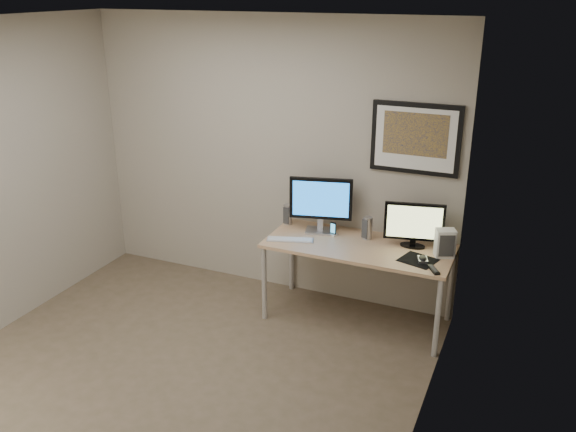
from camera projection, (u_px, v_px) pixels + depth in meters
name	position (u px, v px, depth m)	size (l,w,h in m)	color
floor	(179.00, 375.00, 4.71)	(3.60, 3.60, 0.00)	brown
room	(198.00, 155.00, 4.50)	(3.60, 3.60, 3.60)	white
desk	(359.00, 252.00, 5.26)	(1.60, 0.70, 0.73)	#956948
framed_art	(415.00, 139.00, 5.07)	(0.75, 0.04, 0.60)	black
monitor_large	(321.00, 203.00, 5.40)	(0.55, 0.24, 0.51)	#B0B0B5
monitor_tv	(414.00, 224.00, 5.11)	(0.50, 0.16, 0.39)	black
speaker_left	(288.00, 214.00, 5.65)	(0.08, 0.08, 0.19)	#B0B0B5
speaker_right	(368.00, 228.00, 5.32)	(0.08, 0.08, 0.20)	#B0B0B5
phone_dock	(333.00, 229.00, 5.40)	(0.06, 0.06, 0.13)	black
keyboard	(290.00, 240.00, 5.32)	(0.41, 0.11, 0.01)	#B9B9BE
mousepad	(418.00, 260.00, 4.94)	(0.28, 0.24, 0.00)	black
mouse	(423.00, 259.00, 4.91)	(0.07, 0.12, 0.04)	black
remote	(434.00, 269.00, 4.76)	(0.04, 0.17, 0.02)	black
fan_unit	(445.00, 243.00, 4.97)	(0.15, 0.11, 0.24)	silver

